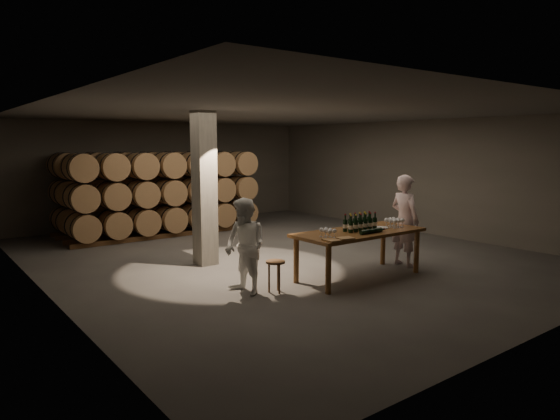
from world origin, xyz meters
TOP-DOWN VIEW (x-y plane):
  - room at (-1.80, 0.20)m, footprint 12.00×12.00m
  - tasting_table at (0.00, -2.50)m, footprint 2.60×1.10m
  - barrel_stack_back at (-0.96, 5.20)m, footprint 5.48×0.95m
  - barrel_stack_front at (-0.96, 3.80)m, footprint 5.48×0.95m
  - bottle_cluster at (0.05, -2.47)m, footprint 0.73×0.23m
  - lying_bottles at (-0.02, -2.82)m, footprint 0.64×0.09m
  - glass_cluster_left at (-0.92, -2.62)m, footprint 0.19×0.30m
  - glass_cluster_right at (0.89, -2.59)m, footprint 0.31×0.31m
  - plate at (0.56, -2.53)m, footprint 0.30×0.30m
  - notebook_near at (-0.81, -2.95)m, footprint 0.31×0.27m
  - notebook_corner at (-1.09, -2.90)m, footprint 0.26×0.31m
  - pen at (-0.68, -2.95)m, footprint 0.14×0.03m
  - stool at (-1.84, -2.32)m, footprint 0.33×0.33m
  - person_man at (1.45, -2.40)m, footprint 0.49×0.72m
  - person_woman at (-2.29, -2.07)m, footprint 0.69×0.85m

SIDE VIEW (x-z plane):
  - stool at x=-1.84m, z-range 0.18..0.72m
  - tasting_table at x=0.00m, z-range 0.35..1.25m
  - person_woman at x=-2.29m, z-range 0.00..1.63m
  - pen at x=-0.68m, z-range 0.90..0.91m
  - plate at x=0.56m, z-range 0.90..0.92m
  - notebook_corner at x=-1.09m, z-range 0.90..0.92m
  - notebook_near at x=-0.81m, z-range 0.90..0.93m
  - lying_bottles at x=-0.02m, z-range 0.90..0.99m
  - person_man at x=1.45m, z-range 0.00..1.90m
  - glass_cluster_left at x=-0.92m, z-range 0.94..1.10m
  - bottle_cluster at x=0.05m, z-range 0.85..1.19m
  - glass_cluster_right at x=0.89m, z-range 0.94..1.11m
  - barrel_stack_back at x=-0.96m, z-range 0.04..2.35m
  - barrel_stack_front at x=-0.96m, z-range 0.04..2.35m
  - room at x=-1.80m, z-range -4.40..7.60m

